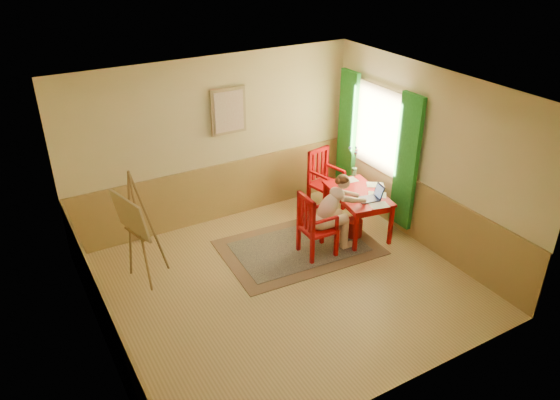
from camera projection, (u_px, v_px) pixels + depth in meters
room at (284, 198)px, 6.98m from camera, size 5.04×4.54×2.84m
wainscot at (257, 230)px, 8.01m from camera, size 5.00×4.50×1.00m
window at (376, 141)px, 8.91m from camera, size 0.12×2.01×2.20m
wall_portrait at (229, 111)px, 8.54m from camera, size 0.60×0.05×0.76m
rug at (299, 247)px, 8.48m from camera, size 2.48×1.73×0.02m
table at (358, 197)px, 8.65m from camera, size 0.89×1.29×0.72m
chair_left at (315, 225)px, 8.07m from camera, size 0.50×0.48×1.05m
chair_back at (324, 180)px, 9.41m from camera, size 0.58×0.59×1.09m
figure at (333, 210)px, 8.13m from camera, size 0.93×0.40×1.26m
laptop at (372, 197)px, 8.38m from camera, size 0.42×0.30×0.23m
papers at (370, 191)px, 8.65m from camera, size 0.74×1.20×0.00m
vase at (354, 163)px, 9.08m from camera, size 0.19×0.26×0.52m
wastebasket at (354, 228)px, 8.73m from camera, size 0.35×0.35×0.29m
easel at (133, 219)px, 7.23m from camera, size 0.66×0.78×1.74m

